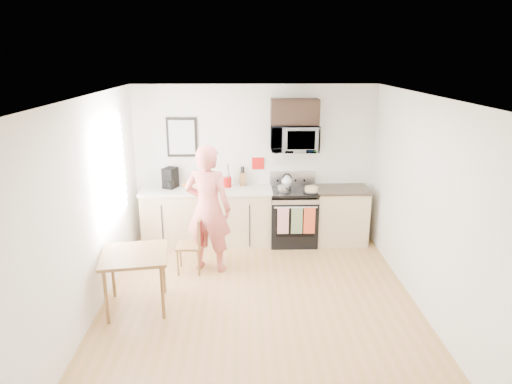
{
  "coord_description": "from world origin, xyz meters",
  "views": [
    {
      "loc": [
        -0.18,
        -5.17,
        3.05
      ],
      "look_at": [
        -0.02,
        1.0,
        1.19
      ],
      "focal_mm": 32.0,
      "sensor_mm": 36.0,
      "label": 1
    }
  ],
  "objects_px": {
    "range": "(293,218)",
    "chair": "(197,237)",
    "microwave": "(294,138)",
    "person": "(208,209)",
    "cake": "(311,190)",
    "dining_table": "(135,260)"
  },
  "relations": [
    {
      "from": "microwave",
      "to": "person",
      "type": "height_order",
      "value": "microwave"
    },
    {
      "from": "person",
      "to": "chair",
      "type": "bearing_deg",
      "value": 39.86
    },
    {
      "from": "microwave",
      "to": "cake",
      "type": "xyz_separation_m",
      "value": [
        0.27,
        -0.25,
        -0.79
      ]
    },
    {
      "from": "person",
      "to": "cake",
      "type": "height_order",
      "value": "person"
    },
    {
      "from": "range",
      "to": "dining_table",
      "type": "distance_m",
      "value": 2.96
    },
    {
      "from": "dining_table",
      "to": "cake",
      "type": "relative_size",
      "value": 3.0
    },
    {
      "from": "dining_table",
      "to": "cake",
      "type": "height_order",
      "value": "cake"
    },
    {
      "from": "microwave",
      "to": "dining_table",
      "type": "height_order",
      "value": "microwave"
    },
    {
      "from": "range",
      "to": "dining_table",
      "type": "relative_size",
      "value": 1.49
    },
    {
      "from": "cake",
      "to": "dining_table",
      "type": "bearing_deg",
      "value": -142.17
    },
    {
      "from": "microwave",
      "to": "range",
      "type": "bearing_deg",
      "value": -89.94
    },
    {
      "from": "range",
      "to": "chair",
      "type": "distance_m",
      "value": 1.83
    },
    {
      "from": "dining_table",
      "to": "cake",
      "type": "xyz_separation_m",
      "value": [
        2.42,
        1.88,
        0.32
      ]
    },
    {
      "from": "chair",
      "to": "cake",
      "type": "relative_size",
      "value": 3.22
    },
    {
      "from": "range",
      "to": "microwave",
      "type": "xyz_separation_m",
      "value": [
        -0.0,
        0.1,
        1.32
      ]
    },
    {
      "from": "microwave",
      "to": "dining_table",
      "type": "xyz_separation_m",
      "value": [
        -2.16,
        -2.13,
        -1.11
      ]
    },
    {
      "from": "range",
      "to": "cake",
      "type": "relative_size",
      "value": 4.46
    },
    {
      "from": "person",
      "to": "cake",
      "type": "bearing_deg",
      "value": -137.71
    },
    {
      "from": "microwave",
      "to": "chair",
      "type": "bearing_deg",
      "value": -142.52
    },
    {
      "from": "range",
      "to": "cake",
      "type": "distance_m",
      "value": 0.61
    },
    {
      "from": "person",
      "to": "chair",
      "type": "relative_size",
      "value": 2.24
    },
    {
      "from": "person",
      "to": "cake",
      "type": "relative_size",
      "value": 7.21
    }
  ]
}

